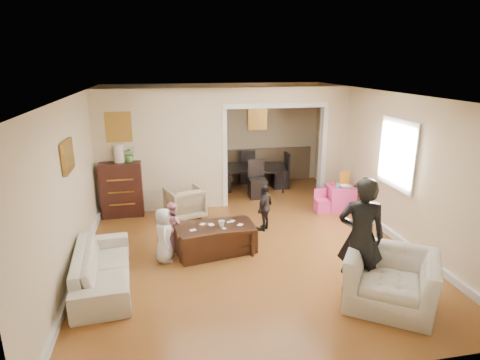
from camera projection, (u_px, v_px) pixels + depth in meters
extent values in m
plane|color=#9B6028|center=(242.00, 237.00, 7.38)|extent=(7.00, 7.00, 0.00)
cube|color=beige|center=(162.00, 151.00, 8.45)|extent=(2.75, 0.18, 2.60)
cube|color=beige|center=(332.00, 144.00, 9.16)|extent=(0.55, 0.18, 2.60)
cube|color=beige|center=(276.00, 95.00, 8.58)|extent=(2.22, 0.18, 0.35)
cube|color=white|center=(398.00, 154.00, 7.06)|extent=(0.03, 0.95, 1.10)
cube|color=brown|center=(119.00, 127.00, 8.04)|extent=(0.45, 0.03, 0.55)
cube|color=brown|center=(68.00, 156.00, 5.80)|extent=(0.03, 0.55, 0.40)
cube|color=brown|center=(258.00, 119.00, 10.33)|extent=(0.45, 0.03, 0.55)
imported|color=beige|center=(102.00, 267.00, 5.75)|extent=(0.90, 1.95, 0.55)
imported|color=tan|center=(185.00, 203.00, 8.23)|extent=(0.88, 0.90, 0.65)
imported|color=beige|center=(390.00, 280.00, 5.25)|extent=(1.49, 1.45, 0.73)
cube|color=black|center=(122.00, 189.00, 8.33)|extent=(0.83, 0.47, 1.15)
cylinder|color=beige|center=(119.00, 153.00, 8.11)|extent=(0.22, 0.22, 0.36)
imported|color=#4B7E38|center=(129.00, 154.00, 8.15)|extent=(0.29, 0.25, 0.32)
cube|color=#331B10|center=(216.00, 239.00, 6.75)|extent=(1.39, 0.88, 0.48)
imported|color=silver|center=(222.00, 224.00, 6.64)|extent=(0.13, 0.13, 0.10)
cube|color=#E03B8D|center=(340.00, 198.00, 8.72)|extent=(0.59, 0.59, 0.52)
cube|color=yellow|center=(344.00, 178.00, 8.72)|extent=(0.21, 0.09, 0.30)
cylinder|color=#27C4C2|center=(338.00, 186.00, 8.57)|extent=(0.08, 0.08, 0.08)
cube|color=red|center=(333.00, 184.00, 8.73)|extent=(0.09, 0.08, 0.05)
imported|color=white|center=(345.00, 187.00, 8.53)|extent=(0.25, 0.25, 0.06)
imported|color=black|center=(251.00, 178.00, 10.07)|extent=(1.81, 1.19, 0.59)
imported|color=black|center=(361.00, 237.00, 5.38)|extent=(0.72, 0.59, 1.70)
imported|color=silver|center=(164.00, 235.00, 6.39)|extent=(0.29, 0.45, 0.90)
imported|color=pink|center=(173.00, 225.00, 6.86)|extent=(0.48, 0.51, 0.84)
imported|color=black|center=(265.00, 208.00, 7.59)|extent=(0.51, 0.55, 0.91)
cube|color=white|center=(211.00, 225.00, 6.72)|extent=(0.11, 0.12, 0.00)
cube|color=white|center=(203.00, 224.00, 6.75)|extent=(0.11, 0.12, 0.00)
cube|color=white|center=(232.00, 221.00, 6.87)|extent=(0.13, 0.13, 0.00)
cube|color=white|center=(224.00, 228.00, 6.58)|extent=(0.09, 0.09, 0.00)
cube|color=white|center=(229.00, 222.00, 6.83)|extent=(0.09, 0.08, 0.00)
cube|color=white|center=(240.00, 225.00, 6.72)|extent=(0.12, 0.12, 0.00)
cube|color=white|center=(193.00, 230.00, 6.51)|extent=(0.12, 0.10, 0.00)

